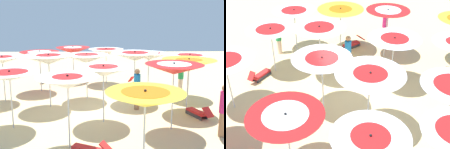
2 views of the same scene
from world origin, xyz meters
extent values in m
cube|color=beige|center=(0.00, 0.00, -0.02)|extent=(40.13, 40.13, 0.04)
cylinder|color=silver|center=(-2.48, 2.90, 1.00)|extent=(0.05, 0.05, 1.99)
cone|color=white|center=(0.85, 4.39, 2.06)|extent=(2.01, 2.01, 0.32)
cone|color=red|center=(0.85, 4.39, 2.15)|extent=(0.99, 0.99, 0.16)
sphere|color=black|center=(0.85, 4.39, 2.26)|extent=(0.07, 0.07, 0.07)
cylinder|color=silver|center=(-0.01, 1.99, 1.10)|extent=(0.05, 0.05, 2.21)
cone|color=white|center=(-0.01, 1.99, 2.21)|extent=(2.25, 2.25, 0.43)
cone|color=red|center=(-0.01, 1.99, 2.32)|extent=(1.09, 1.09, 0.21)
sphere|color=black|center=(-0.01, 1.99, 2.45)|extent=(0.07, 0.07, 0.07)
cylinder|color=silver|center=(-1.95, -0.50, 1.03)|extent=(0.05, 0.05, 2.06)
cone|color=white|center=(-1.95, -0.50, 2.06)|extent=(2.13, 2.13, 0.39)
cone|color=red|center=(-1.95, -0.50, 2.15)|extent=(1.13, 1.13, 0.21)
sphere|color=black|center=(-1.95, -0.50, 2.28)|extent=(0.07, 0.07, 0.07)
cylinder|color=silver|center=(-2.71, -3.02, 1.14)|extent=(0.05, 0.05, 2.28)
cone|color=red|center=(-2.71, -3.02, 2.28)|extent=(2.08, 2.08, 0.38)
cone|color=white|center=(-2.71, -3.02, 2.36)|extent=(1.23, 1.23, 0.22)
sphere|color=black|center=(-2.71, -3.02, 2.49)|extent=(0.07, 0.07, 0.07)
cylinder|color=silver|center=(2.76, 3.06, 1.01)|extent=(0.05, 0.05, 2.03)
cone|color=red|center=(2.76, 3.06, 2.03)|extent=(2.13, 2.13, 0.39)
cone|color=white|center=(2.76, 3.06, 2.11)|extent=(1.26, 1.26, 0.23)
sphere|color=black|center=(2.76, 3.06, 2.25)|extent=(0.07, 0.07, 0.07)
cylinder|color=silver|center=(1.20, 0.37, 1.03)|extent=(0.05, 0.05, 2.06)
cone|color=white|center=(1.20, 0.37, 2.06)|extent=(2.17, 2.17, 0.43)
cone|color=red|center=(1.20, 0.37, 2.16)|extent=(1.19, 1.19, 0.24)
sphere|color=black|center=(1.20, 0.37, 2.30)|extent=(0.07, 0.07, 0.07)
cylinder|color=silver|center=(0.81, -1.98, 1.11)|extent=(0.05, 0.05, 2.21)
cone|color=white|center=(0.81, -1.98, 2.21)|extent=(2.25, 2.25, 0.41)
cone|color=red|center=(0.81, -1.98, 2.31)|extent=(1.25, 1.25, 0.23)
sphere|color=black|center=(0.81, -1.98, 2.45)|extent=(0.07, 0.07, 0.07)
cylinder|color=silver|center=(-0.70, -4.15, 1.06)|extent=(0.05, 0.05, 2.13)
cone|color=yellow|center=(-0.70, -4.15, 2.13)|extent=(2.30, 2.30, 0.36)
cone|color=orange|center=(-0.70, -4.15, 2.22)|extent=(1.15, 1.15, 0.18)
sphere|color=black|center=(-0.70, -4.15, 2.34)|extent=(0.07, 0.07, 0.07)
cylinder|color=silver|center=(4.57, -0.58, 0.97)|extent=(0.05, 0.05, 1.94)
cylinder|color=silver|center=(2.79, -2.95, 0.97)|extent=(0.05, 0.05, 1.93)
cone|color=white|center=(2.79, -2.95, 1.93)|extent=(2.12, 2.12, 0.42)
cone|color=red|center=(2.79, -2.95, 2.02)|extent=(1.27, 1.27, 0.25)
sphere|color=black|center=(2.79, -2.95, 2.17)|extent=(0.07, 0.07, 0.07)
cylinder|color=silver|center=(1.51, -4.86, 1.01)|extent=(0.05, 0.05, 2.03)
cone|color=white|center=(1.51, -4.86, 2.03)|extent=(2.13, 2.13, 0.34)
cone|color=red|center=(1.51, -4.86, 2.11)|extent=(1.25, 1.25, 0.20)
sphere|color=black|center=(1.51, -4.86, 2.23)|extent=(0.07, 0.07, 0.07)
cube|color=#333338|center=(-4.44, -0.08, 0.07)|extent=(0.43, 0.88, 0.14)
cube|color=red|center=(-4.57, -0.02, 0.19)|extent=(0.66, 0.98, 0.10)
cube|color=red|center=(-4.84, -0.60, 0.37)|extent=(0.41, 0.44, 0.30)
cube|color=#333338|center=(3.55, -2.61, 0.07)|extent=(0.67, 0.68, 0.14)
cube|color=#333338|center=(3.35, -2.41, 0.07)|extent=(0.67, 0.68, 0.14)
cube|color=red|center=(3.45, -2.51, 0.19)|extent=(0.85, 0.85, 0.10)
cube|color=red|center=(3.86, -2.09, 0.41)|extent=(0.42, 0.42, 0.36)
cube|color=#333338|center=(-1.44, -4.24, 0.07)|extent=(0.90, 0.40, 0.14)
cube|color=#333338|center=(-1.31, -4.54, 0.07)|extent=(0.90, 0.40, 0.14)
cube|color=red|center=(-1.37, -4.39, 0.19)|extent=(1.01, 0.67, 0.10)
cube|color=red|center=(-1.98, -4.64, 0.39)|extent=(0.49, 0.45, 0.33)
cylinder|color=#A3704C|center=(-3.36, -4.64, 0.43)|extent=(0.24, 0.24, 0.87)
cylinder|color=#D82672|center=(-3.36, -4.64, 1.25)|extent=(0.30, 0.30, 0.76)
sphere|color=#A3704C|center=(-3.36, -4.64, 1.74)|extent=(0.23, 0.23, 0.23)
cylinder|color=beige|center=(2.43, -4.70, 0.37)|extent=(0.24, 0.24, 0.75)
cylinder|color=green|center=(2.43, -4.70, 1.07)|extent=(0.30, 0.30, 0.65)
sphere|color=beige|center=(2.43, -4.70, 1.50)|extent=(0.20, 0.20, 0.20)
cylinder|color=#A3704C|center=(-0.46, -1.97, 0.43)|extent=(0.24, 0.24, 0.87)
cylinder|color=#1972BF|center=(-0.46, -1.97, 1.25)|extent=(0.30, 0.30, 0.76)
sphere|color=#A3704C|center=(-0.46, -1.97, 1.74)|extent=(0.23, 0.23, 0.23)
camera|label=1|loc=(-12.26, -0.63, 4.13)|focal=44.12mm
camera|label=2|loc=(2.91, 9.17, 7.27)|focal=46.88mm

